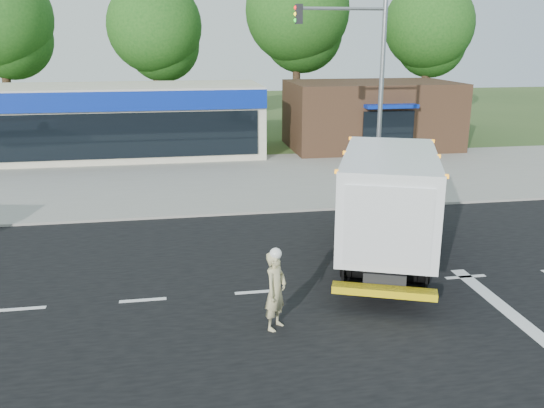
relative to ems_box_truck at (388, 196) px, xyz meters
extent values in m
plane|color=#385123|center=(-1.25, -1.77, -2.01)|extent=(120.00, 120.00, 0.00)
cube|color=black|center=(-1.25, -1.77, -2.00)|extent=(60.00, 14.00, 0.02)
cube|color=gray|center=(-1.25, 6.43, -1.95)|extent=(60.00, 2.40, 0.12)
cube|color=gray|center=(-1.25, 12.23, -2.00)|extent=(60.00, 9.00, 0.02)
cube|color=silver|center=(-10.25, -1.77, -1.99)|extent=(1.20, 0.15, 0.01)
cube|color=silver|center=(-7.25, -1.77, -1.99)|extent=(1.20, 0.15, 0.01)
cube|color=silver|center=(-4.25, -1.77, -1.99)|extent=(1.20, 0.15, 0.01)
cube|color=silver|center=(-1.25, -1.77, -1.99)|extent=(1.20, 0.15, 0.01)
cube|color=silver|center=(1.75, -1.77, -1.99)|extent=(1.20, 0.15, 0.01)
cube|color=silver|center=(1.75, -4.77, -1.99)|extent=(0.40, 7.00, 0.01)
cube|color=black|center=(-0.31, -0.80, -1.27)|extent=(2.90, 5.32, 0.37)
cube|color=silver|center=(1.05, 2.71, -0.37)|extent=(2.89, 2.80, 2.23)
cube|color=black|center=(1.41, 3.65, -0.16)|extent=(1.94, 0.87, 0.95)
cube|color=white|center=(-0.31, -0.80, 0.22)|extent=(4.28, 5.86, 2.49)
cube|color=silver|center=(-1.27, -3.29, 0.16)|extent=(2.00, 0.82, 2.01)
cube|color=yellow|center=(-1.34, -3.47, -1.43)|extent=(2.51, 1.26, 0.19)
cube|color=orange|center=(-0.31, -0.80, 1.43)|extent=(4.24, 5.68, 0.08)
cylinder|color=black|center=(0.13, 3.12, -1.50)|extent=(0.66, 1.06, 1.02)
cylinder|color=black|center=(2.00, 2.39, -1.50)|extent=(0.66, 1.06, 1.02)
cylinder|color=black|center=(-1.57, -1.11, -1.50)|extent=(0.66, 1.06, 1.02)
cylinder|color=black|center=(0.41, -1.88, -1.50)|extent=(0.66, 1.06, 1.02)
imported|color=#C3B682|center=(-4.10, -3.79, -1.06)|extent=(0.79, 0.82, 1.90)
sphere|color=white|center=(-4.10, -3.79, -0.14)|extent=(0.28, 0.28, 0.28)
cube|color=beige|center=(-10.25, 18.23, -0.01)|extent=(18.00, 6.00, 4.00)
cube|color=#082391|center=(-10.25, 15.18, 1.39)|extent=(18.00, 0.30, 1.00)
cube|color=black|center=(-10.25, 15.18, -0.41)|extent=(17.00, 0.12, 2.40)
cube|color=#382316|center=(5.75, 18.23, -0.01)|extent=(10.00, 6.00, 4.00)
cube|color=#082391|center=(5.75, 15.13, 0.89)|extent=(3.00, 1.20, 0.20)
cube|color=black|center=(5.75, 15.18, -0.51)|extent=(3.00, 0.12, 2.20)
cylinder|color=gray|center=(1.75, 5.83, 1.99)|extent=(0.18, 0.18, 8.00)
cylinder|color=gray|center=(0.05, 5.83, 5.59)|extent=(3.40, 0.12, 0.12)
cube|color=black|center=(-1.55, 5.83, 5.39)|extent=(0.25, 0.25, 0.70)
cylinder|color=#332114|center=(-17.25, 26.23, 1.67)|extent=(0.56, 0.56, 7.35)
sphere|color=#1B4F16|center=(-16.75, 26.73, 4.50)|extent=(5.46, 5.46, 5.46)
cylinder|color=#332114|center=(-7.25, 26.23, 1.42)|extent=(0.56, 0.56, 6.86)
sphere|color=#1B4F16|center=(-7.25, 26.23, 5.34)|extent=(6.47, 6.47, 6.47)
sphere|color=#1B4F16|center=(-6.75, 26.73, 4.07)|extent=(5.10, 5.10, 5.10)
cylinder|color=#332114|center=(2.75, 26.23, 1.91)|extent=(0.56, 0.56, 7.84)
sphere|color=#1B4F16|center=(2.75, 26.23, 6.39)|extent=(7.39, 7.39, 7.39)
sphere|color=#1B4F16|center=(3.25, 26.73, 4.93)|extent=(5.82, 5.82, 5.82)
cylinder|color=#332114|center=(12.75, 26.23, 1.49)|extent=(0.56, 0.56, 7.00)
sphere|color=#1B4F16|center=(12.75, 26.23, 5.49)|extent=(6.60, 6.60, 6.60)
sphere|color=#1B4F16|center=(13.25, 26.73, 4.19)|extent=(5.20, 5.20, 5.20)
camera|label=1|loc=(-6.23, -15.78, 4.56)|focal=38.00mm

